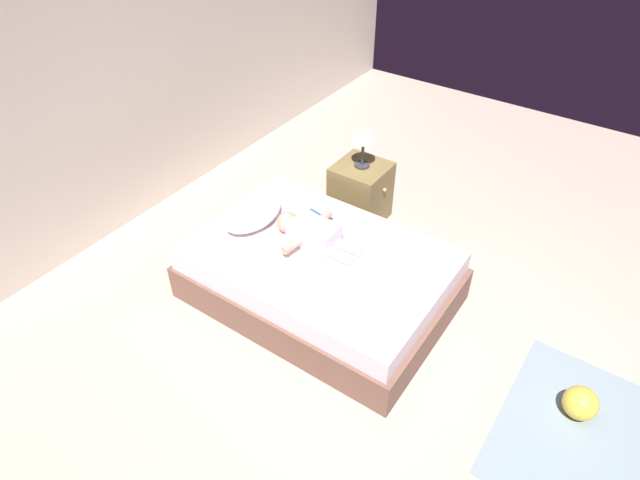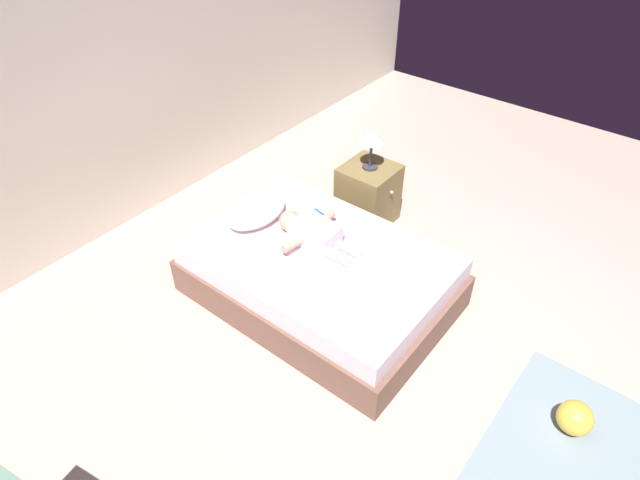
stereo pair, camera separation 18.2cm
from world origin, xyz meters
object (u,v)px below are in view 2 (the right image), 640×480
at_px(baby, 312,232).
at_px(pillow, 256,211).
at_px(toy_ball, 575,418).
at_px(toothbrush, 319,212).
at_px(nightstand, 368,195).
at_px(lamp, 372,138).
at_px(bed, 320,275).

bearing_deg(baby, pillow, 95.82).
xyz_separation_m(pillow, toy_ball, (0.05, -2.35, -0.38)).
xyz_separation_m(toothbrush, nightstand, (0.62, -0.02, -0.18)).
bearing_deg(lamp, nightstand, -90.00).
relative_size(pillow, toy_ball, 2.51).
xyz_separation_m(pillow, nightstand, (0.95, -0.33, -0.23)).
bearing_deg(bed, pillow, 89.18).
height_order(bed, toothbrush, toothbrush).
xyz_separation_m(bed, baby, (0.06, 0.12, 0.29)).
xyz_separation_m(bed, toothbrush, (0.34, 0.28, 0.23)).
bearing_deg(toy_ball, baby, 90.08).
xyz_separation_m(baby, toy_ball, (0.00, -1.88, -0.39)).
bearing_deg(nightstand, bed, -164.75).
height_order(bed, nightstand, nightstand).
xyz_separation_m(baby, lamp, (0.91, 0.15, 0.28)).
bearing_deg(lamp, baby, -170.83).
bearing_deg(toothbrush, pillow, 137.14).
distance_m(bed, pillow, 0.65).
xyz_separation_m(toothbrush, lamp, (0.62, -0.02, 0.34)).
bearing_deg(baby, lamp, 9.17).
bearing_deg(bed, toy_ball, -88.08).
relative_size(bed, pillow, 3.52).
height_order(bed, lamp, lamp).
bearing_deg(toothbrush, toy_ball, -97.89).
relative_size(bed, lamp, 5.20).
distance_m(bed, lamp, 1.15).
bearing_deg(pillow, bed, -90.82).
distance_m(nightstand, lamp, 0.52).
xyz_separation_m(bed, nightstand, (0.96, 0.26, 0.05)).
bearing_deg(bed, lamp, 15.25).
height_order(bed, pillow, pillow).
relative_size(baby, nightstand, 1.24).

